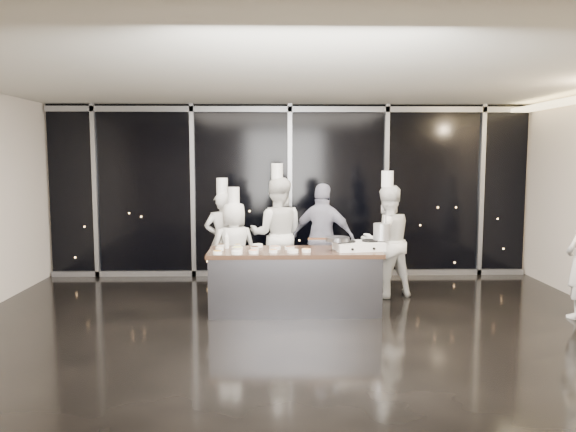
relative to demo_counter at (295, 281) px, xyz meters
name	(u,v)px	position (x,y,z in m)	size (l,w,h in m)	color
ground	(297,331)	(0.00, -0.90, -0.45)	(9.00, 9.00, 0.00)	black
room_shell	(311,155)	(0.18, -0.90, 1.79)	(9.02, 7.02, 3.21)	beige
window_wall	(290,191)	(0.00, 2.53, 1.14)	(8.90, 0.11, 3.20)	black
demo_counter	(295,281)	(0.00, 0.00, 0.00)	(2.46, 0.86, 0.90)	#3B3B41
stove	(359,246)	(0.92, -0.01, 0.51)	(0.73, 0.51, 0.14)	white
frying_pan	(337,239)	(0.60, -0.07, 0.62)	(0.61, 0.39, 0.06)	slate
stock_pot	(382,232)	(1.25, 0.03, 0.71)	(0.24, 0.24, 0.24)	#B7B7B9
prep_bowls	(257,249)	(-0.54, -0.04, 0.47)	(1.37, 0.75, 0.05)	white
squeeze_bottle	(227,241)	(-0.98, 0.18, 0.56)	(0.07, 0.07, 0.24)	white
chef_far_left	(223,240)	(-1.15, 1.36, 0.40)	(0.63, 0.44, 1.89)	silver
chef_left	(234,248)	(-0.94, 1.01, 0.32)	(0.87, 0.72, 1.75)	silver
chef_center	(277,234)	(-0.24, 1.26, 0.50)	(0.97, 0.78, 2.13)	silver
guest	(323,238)	(0.51, 1.14, 0.45)	(1.14, 0.82, 1.80)	#141738
chef_right	(386,241)	(1.49, 0.86, 0.45)	(1.04, 0.93, 2.01)	silver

